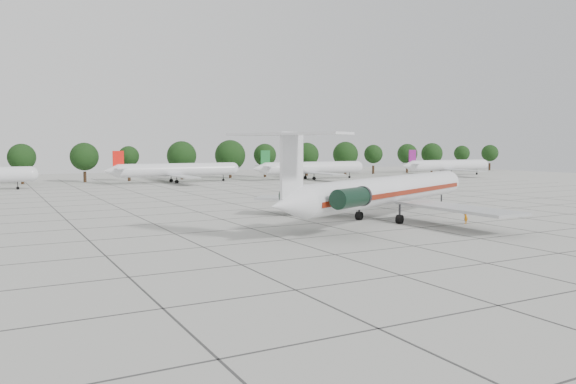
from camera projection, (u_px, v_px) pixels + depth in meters
name	position (u px, v px, depth m)	size (l,w,h in m)	color
ground	(317.00, 223.00, 61.92)	(260.00, 260.00, 0.00)	#ADADA6
apron_joints	(258.00, 210.00, 75.08)	(170.00, 170.00, 0.02)	#383838
main_airliner	(382.00, 191.00, 63.39)	(39.66, 29.68, 9.76)	silver
ground_crew	(466.00, 216.00, 61.55)	(0.63, 0.41, 1.72)	orange
bg_airliner_c	(177.00, 170.00, 129.51)	(28.24, 27.20, 7.40)	silver
bg_airliner_d	(312.00, 168.00, 142.05)	(28.24, 27.20, 7.40)	silver
bg_airliner_e	(448.00, 165.00, 159.68)	(28.24, 27.20, 7.40)	silver
tree_line	(84.00, 157.00, 130.48)	(249.86, 8.44, 10.22)	#332114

